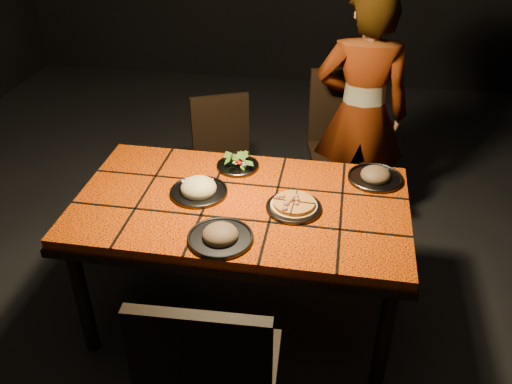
% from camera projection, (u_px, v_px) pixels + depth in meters
% --- Properties ---
extents(room_shell, '(6.04, 7.04, 3.08)m').
position_uv_depth(room_shell, '(238.00, 48.00, 2.20)').
color(room_shell, black).
rests_on(room_shell, ground).
extents(dining_table, '(1.62, 0.92, 0.75)m').
position_uv_depth(dining_table, '(241.00, 214.00, 2.65)').
color(dining_table, '#D94606').
rests_on(dining_table, ground).
extents(chair_near, '(0.48, 0.48, 1.03)m').
position_uv_depth(chair_near, '(210.00, 379.00, 1.94)').
color(chair_near, black).
rests_on(chair_near, ground).
extents(chair_far_left, '(0.50, 0.50, 0.84)m').
position_uv_depth(chair_far_left, '(224.00, 152.00, 3.57)').
color(chair_far_left, black).
rests_on(chair_far_left, ground).
extents(chair_far_right, '(0.54, 0.54, 1.01)m').
position_uv_depth(chair_far_right, '(345.00, 138.00, 3.53)').
color(chair_far_right, black).
rests_on(chair_far_right, ground).
extents(diner, '(0.58, 0.39, 1.58)m').
position_uv_depth(diner, '(361.00, 115.00, 3.33)').
color(diner, brown).
rests_on(diner, ground).
extents(plate_pizza, '(0.26, 0.26, 0.04)m').
position_uv_depth(plate_pizza, '(294.00, 206.00, 2.54)').
color(plate_pizza, '#3B3C41').
rests_on(plate_pizza, dining_table).
extents(plate_pasta, '(0.28, 0.28, 0.09)m').
position_uv_depth(plate_pasta, '(199.00, 189.00, 2.65)').
color(plate_pasta, '#3B3C41').
rests_on(plate_pasta, dining_table).
extents(plate_salad, '(0.23, 0.23, 0.07)m').
position_uv_depth(plate_salad, '(238.00, 163.00, 2.86)').
color(plate_salad, '#3B3C41').
rests_on(plate_salad, dining_table).
extents(plate_mushroom_a, '(0.29, 0.29, 0.10)m').
position_uv_depth(plate_mushroom_a, '(220.00, 235.00, 2.35)').
color(plate_mushroom_a, '#3B3C41').
rests_on(plate_mushroom_a, dining_table).
extents(plate_mushroom_b, '(0.28, 0.28, 0.09)m').
position_uv_depth(plate_mushroom_b, '(376.00, 175.00, 2.76)').
color(plate_mushroom_b, '#3B3C41').
rests_on(plate_mushroom_b, dining_table).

